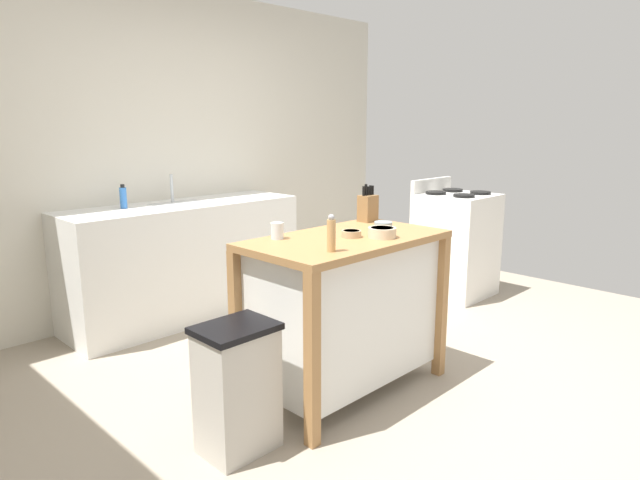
{
  "coord_description": "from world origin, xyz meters",
  "views": [
    {
      "loc": [
        -2.39,
        -2.02,
        1.54
      ],
      "look_at": [
        -0.14,
        0.2,
        0.87
      ],
      "focal_mm": 30.93,
      "sensor_mm": 36.0,
      "label": 1
    }
  ],
  "objects_px": {
    "bowl_ceramic_wide": "(383,224)",
    "pepper_grinder": "(331,234)",
    "kitchen_island": "(345,305)",
    "bowl_ceramic_small": "(382,232)",
    "knife_block": "(368,207)",
    "bowl_stoneware_deep": "(351,233)",
    "stove": "(455,244)",
    "trash_bin": "(237,388)",
    "drinking_cup": "(277,231)",
    "sink_faucet": "(172,188)",
    "bottle_dish_soap": "(123,197)"
  },
  "relations": [
    {
      "from": "pepper_grinder",
      "to": "bowl_ceramic_wide",
      "type": "bearing_deg",
      "value": 18.05
    },
    {
      "from": "bowl_ceramic_small",
      "to": "trash_bin",
      "type": "relative_size",
      "value": 0.25
    },
    {
      "from": "kitchen_island",
      "to": "pepper_grinder",
      "type": "relative_size",
      "value": 6.2
    },
    {
      "from": "bowl_ceramic_small",
      "to": "stove",
      "type": "xyz_separation_m",
      "value": [
        1.95,
        0.69,
        -0.48
      ]
    },
    {
      "from": "bowl_stoneware_deep",
      "to": "stove",
      "type": "height_order",
      "value": "stove"
    },
    {
      "from": "pepper_grinder",
      "to": "bottle_dish_soap",
      "type": "bearing_deg",
      "value": 92.22
    },
    {
      "from": "sink_faucet",
      "to": "bottle_dish_soap",
      "type": "height_order",
      "value": "sink_faucet"
    },
    {
      "from": "bowl_ceramic_small",
      "to": "sink_faucet",
      "type": "xyz_separation_m",
      "value": [
        -0.09,
        2.06,
        0.08
      ]
    },
    {
      "from": "bowl_stoneware_deep",
      "to": "sink_faucet",
      "type": "relative_size",
      "value": 0.5
    },
    {
      "from": "bowl_ceramic_small",
      "to": "stove",
      "type": "relative_size",
      "value": 0.15
    },
    {
      "from": "bowl_ceramic_wide",
      "to": "pepper_grinder",
      "type": "relative_size",
      "value": 0.59
    },
    {
      "from": "bowl_ceramic_wide",
      "to": "sink_faucet",
      "type": "distance_m",
      "value": 1.9
    },
    {
      "from": "sink_faucet",
      "to": "stove",
      "type": "bearing_deg",
      "value": -33.94
    },
    {
      "from": "knife_block",
      "to": "drinking_cup",
      "type": "bearing_deg",
      "value": -179.87
    },
    {
      "from": "bottle_dish_soap",
      "to": "trash_bin",
      "type": "bearing_deg",
      "value": -102.4
    },
    {
      "from": "drinking_cup",
      "to": "sink_faucet",
      "type": "bearing_deg",
      "value": 78.37
    },
    {
      "from": "trash_bin",
      "to": "stove",
      "type": "height_order",
      "value": "stove"
    },
    {
      "from": "bowl_ceramic_wide",
      "to": "trash_bin",
      "type": "height_order",
      "value": "bowl_ceramic_wide"
    },
    {
      "from": "drinking_cup",
      "to": "stove",
      "type": "height_order",
      "value": "stove"
    },
    {
      "from": "drinking_cup",
      "to": "stove",
      "type": "relative_size",
      "value": 0.09
    },
    {
      "from": "bowl_ceramic_small",
      "to": "drinking_cup",
      "type": "bearing_deg",
      "value": 138.21
    },
    {
      "from": "knife_block",
      "to": "bowl_stoneware_deep",
      "type": "bearing_deg",
      "value": -150.15
    },
    {
      "from": "bowl_ceramic_wide",
      "to": "drinking_cup",
      "type": "height_order",
      "value": "drinking_cup"
    },
    {
      "from": "bowl_ceramic_small",
      "to": "trash_bin",
      "type": "height_order",
      "value": "bowl_ceramic_small"
    },
    {
      "from": "kitchen_island",
      "to": "bowl_ceramic_small",
      "type": "relative_size",
      "value": 7.46
    },
    {
      "from": "kitchen_island",
      "to": "sink_faucet",
      "type": "relative_size",
      "value": 5.29
    },
    {
      "from": "kitchen_island",
      "to": "trash_bin",
      "type": "bearing_deg",
      "value": -175.45
    },
    {
      "from": "bowl_ceramic_wide",
      "to": "pepper_grinder",
      "type": "height_order",
      "value": "pepper_grinder"
    },
    {
      "from": "sink_faucet",
      "to": "bowl_ceramic_wide",
      "type": "bearing_deg",
      "value": -79.55
    },
    {
      "from": "pepper_grinder",
      "to": "stove",
      "type": "relative_size",
      "value": 0.18
    },
    {
      "from": "knife_block",
      "to": "bowl_stoneware_deep",
      "type": "height_order",
      "value": "knife_block"
    },
    {
      "from": "pepper_grinder",
      "to": "bottle_dish_soap",
      "type": "xyz_separation_m",
      "value": [
        -0.08,
        2.04,
        -0.0
      ]
    },
    {
      "from": "bowl_stoneware_deep",
      "to": "pepper_grinder",
      "type": "relative_size",
      "value": 0.59
    },
    {
      "from": "drinking_cup",
      "to": "pepper_grinder",
      "type": "height_order",
      "value": "pepper_grinder"
    },
    {
      "from": "bowl_stoneware_deep",
      "to": "pepper_grinder",
      "type": "xyz_separation_m",
      "value": [
        -0.34,
        -0.16,
        0.07
      ]
    },
    {
      "from": "kitchen_island",
      "to": "bowl_ceramic_wide",
      "type": "distance_m",
      "value": 0.57
    },
    {
      "from": "drinking_cup",
      "to": "bowl_ceramic_wide",
      "type": "bearing_deg",
      "value": -15.49
    },
    {
      "from": "bowl_ceramic_small",
      "to": "bowl_stoneware_deep",
      "type": "bearing_deg",
      "value": 129.54
    },
    {
      "from": "trash_bin",
      "to": "bottle_dish_soap",
      "type": "xyz_separation_m",
      "value": [
        0.42,
        1.91,
        0.68
      ]
    },
    {
      "from": "stove",
      "to": "bowl_ceramic_wide",
      "type": "bearing_deg",
      "value": -163.63
    },
    {
      "from": "kitchen_island",
      "to": "bowl_ceramic_wide",
      "type": "bearing_deg",
      "value": 4.71
    },
    {
      "from": "trash_bin",
      "to": "sink_faucet",
      "type": "distance_m",
      "value": 2.26
    },
    {
      "from": "kitchen_island",
      "to": "pepper_grinder",
      "type": "distance_m",
      "value": 0.62
    },
    {
      "from": "kitchen_island",
      "to": "knife_block",
      "type": "xyz_separation_m",
      "value": [
        0.46,
        0.22,
        0.5
      ]
    },
    {
      "from": "kitchen_island",
      "to": "bowl_stoneware_deep",
      "type": "height_order",
      "value": "bowl_stoneware_deep"
    },
    {
      "from": "kitchen_island",
      "to": "drinking_cup",
      "type": "height_order",
      "value": "drinking_cup"
    },
    {
      "from": "drinking_cup",
      "to": "pepper_grinder",
      "type": "xyz_separation_m",
      "value": [
        -0.01,
        -0.42,
        0.04
      ]
    },
    {
      "from": "kitchen_island",
      "to": "bottle_dish_soap",
      "type": "distance_m",
      "value": 1.95
    },
    {
      "from": "kitchen_island",
      "to": "trash_bin",
      "type": "relative_size",
      "value": 1.85
    },
    {
      "from": "stove",
      "to": "knife_block",
      "type": "bearing_deg",
      "value": -169.3
    }
  ]
}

